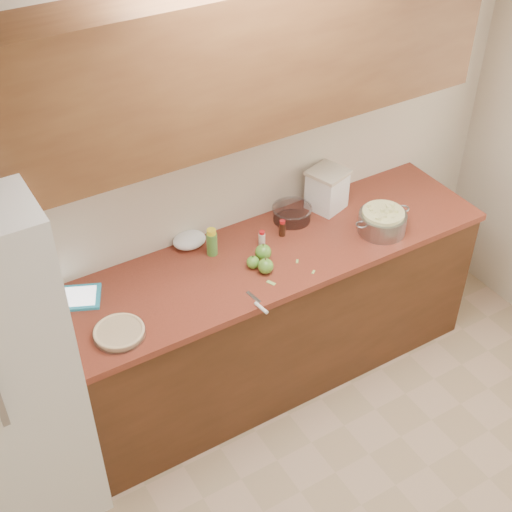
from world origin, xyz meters
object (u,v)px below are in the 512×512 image
pie (119,333)px  colander (382,222)px  tablet (76,298)px  flour_canister (327,189)px

pie → colander: bearing=0.5°
colander → pie: bearing=-179.5°
colander → tablet: size_ratio=1.21×
pie → tablet: bearing=104.0°
flour_canister → tablet: size_ratio=0.84×
colander → tablet: colander is taller
tablet → pie: bearing=-51.6°
colander → tablet: (-1.64, 0.33, -0.06)m
flour_canister → pie: bearing=-165.8°
tablet → colander: bearing=12.9°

